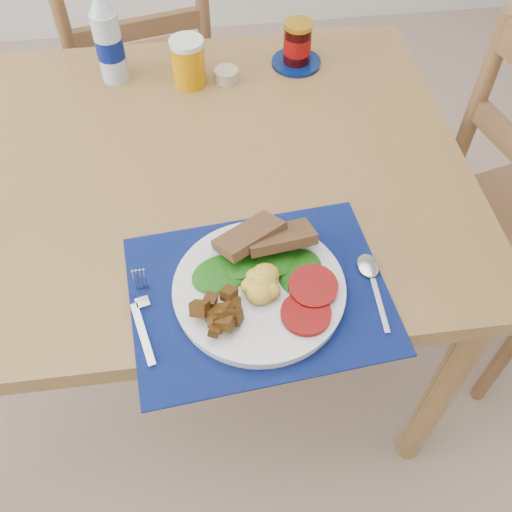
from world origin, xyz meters
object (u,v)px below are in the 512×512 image
(chair_far, at_px, (137,54))
(juice_glass, at_px, (188,64))
(water_bottle, at_px, (108,42))
(jam_on_saucer, at_px, (297,46))
(breakfast_plate, at_px, (256,289))

(chair_far, relative_size, juice_glass, 11.04)
(water_bottle, bearing_deg, chair_far, 86.94)
(jam_on_saucer, bearing_deg, chair_far, 138.27)
(water_bottle, bearing_deg, jam_on_saucer, 0.19)
(chair_far, xyz_separation_m, jam_on_saucer, (0.41, -0.36, 0.22))
(breakfast_plate, bearing_deg, chair_far, 80.26)
(chair_far, relative_size, jam_on_saucer, 9.69)
(chair_far, bearing_deg, juice_glass, 97.63)
(chair_far, bearing_deg, breakfast_plate, 89.75)
(chair_far, height_order, breakfast_plate, chair_far)
(water_bottle, distance_m, juice_glass, 0.18)
(breakfast_plate, bearing_deg, juice_glass, 74.70)
(breakfast_plate, xyz_separation_m, jam_on_saucer, (0.18, 0.66, 0.02))
(breakfast_plate, xyz_separation_m, juice_glass, (-0.07, 0.61, 0.03))
(juice_glass, bearing_deg, breakfast_plate, -83.09)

